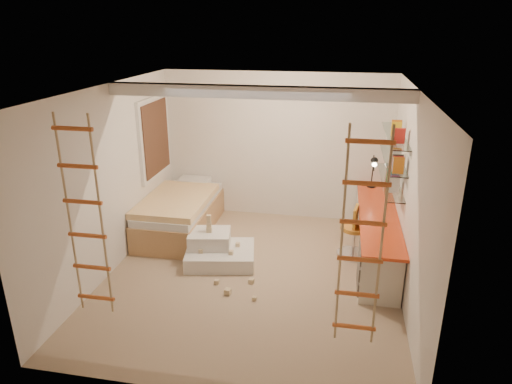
% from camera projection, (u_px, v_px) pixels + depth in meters
% --- Properties ---
extents(floor, '(4.50, 4.50, 0.00)m').
position_uv_depth(floor, '(252.00, 275.00, 6.45)').
color(floor, tan).
rests_on(floor, ground).
extents(ceiling_beam, '(4.00, 0.18, 0.16)m').
position_uv_depth(ceiling_beam, '(256.00, 92.00, 5.85)').
color(ceiling_beam, white).
rests_on(ceiling_beam, ceiling).
extents(window_frame, '(0.06, 1.15, 1.35)m').
position_uv_depth(window_frame, '(154.00, 138.00, 7.64)').
color(window_frame, white).
rests_on(window_frame, wall_left).
extents(window_blind, '(0.02, 1.00, 1.20)m').
position_uv_depth(window_blind, '(156.00, 138.00, 7.63)').
color(window_blind, '#4C2D1E').
rests_on(window_blind, window_frame).
extents(rope_ladder_left, '(0.41, 0.04, 2.13)m').
position_uv_depth(rope_ladder_left, '(85.00, 219.00, 4.55)').
color(rope_ladder_left, '#C74C22').
rests_on(rope_ladder_left, ceiling).
extents(rope_ladder_right, '(0.41, 0.04, 2.13)m').
position_uv_depth(rope_ladder_right, '(361.00, 241.00, 4.08)').
color(rope_ladder_right, '#D75424').
rests_on(rope_ladder_right, ceiling).
extents(waste_bin, '(0.25, 0.25, 0.31)m').
position_uv_depth(waste_bin, '(382.00, 290.00, 5.81)').
color(waste_bin, white).
rests_on(waste_bin, floor).
extents(desk, '(0.56, 2.80, 0.75)m').
position_uv_depth(desk, '(376.00, 233.00, 6.80)').
color(desk, red).
rests_on(desk, floor).
extents(shelves, '(0.25, 1.80, 0.71)m').
position_uv_depth(shelves, '(392.00, 158.00, 6.65)').
color(shelves, white).
rests_on(shelves, wall_right).
extents(bed, '(1.02, 2.00, 0.69)m').
position_uv_depth(bed, '(180.00, 213.00, 7.72)').
color(bed, '#AD7F51').
rests_on(bed, floor).
extents(task_lamp, '(0.14, 0.36, 0.57)m').
position_uv_depth(task_lamp, '(374.00, 168.00, 7.44)').
color(task_lamp, black).
rests_on(task_lamp, desk).
extents(swivel_chair, '(0.55, 0.55, 0.82)m').
position_uv_depth(swivel_chair, '(354.00, 238.00, 6.89)').
color(swivel_chair, '#BE7724').
rests_on(swivel_chair, floor).
extents(play_platform, '(1.12, 0.94, 0.44)m').
position_uv_depth(play_platform, '(217.00, 251.00, 6.79)').
color(play_platform, silver).
rests_on(play_platform, floor).
extents(toy_blocks, '(0.99, 1.08, 0.71)m').
position_uv_depth(toy_blocks, '(223.00, 254.00, 6.44)').
color(toy_blocks, '#CCB284').
rests_on(toy_blocks, floor).
extents(books, '(0.14, 0.58, 0.92)m').
position_uv_depth(books, '(393.00, 152.00, 6.61)').
color(books, white).
rests_on(books, shelves).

